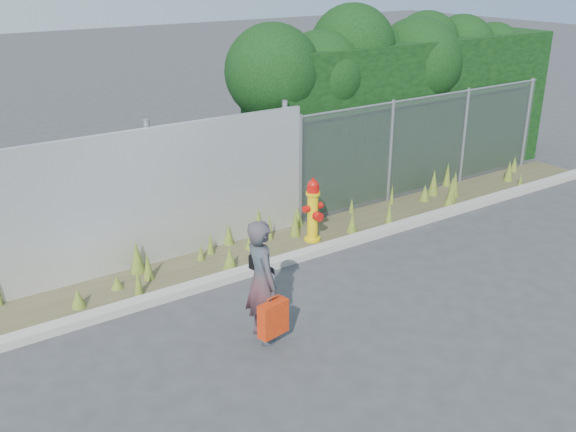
# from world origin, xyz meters

# --- Properties ---
(ground) EXTENTS (80.00, 80.00, 0.00)m
(ground) POSITION_xyz_m (0.00, 0.00, 0.00)
(ground) COLOR #343437
(ground) RESTS_ON ground
(curb) EXTENTS (16.00, 0.22, 0.12)m
(curb) POSITION_xyz_m (0.00, 1.80, 0.06)
(curb) COLOR gray
(curb) RESTS_ON ground
(weed_strip) EXTENTS (16.00, 1.30, 0.55)m
(weed_strip) POSITION_xyz_m (0.55, 2.50, 0.15)
(weed_strip) COLOR #443D27
(weed_strip) RESTS_ON ground
(corrugated_fence) EXTENTS (8.50, 0.21, 2.30)m
(corrugated_fence) POSITION_xyz_m (-3.25, 3.01, 1.10)
(corrugated_fence) COLOR silver
(corrugated_fence) RESTS_ON ground
(chainlink_fence) EXTENTS (6.50, 0.07, 2.05)m
(chainlink_fence) POSITION_xyz_m (4.25, 3.00, 1.03)
(chainlink_fence) COLOR gray
(chainlink_fence) RESTS_ON ground
(hedge) EXTENTS (7.97, 1.93, 3.76)m
(hedge) POSITION_xyz_m (4.19, 4.01, 2.04)
(hedge) COLOR black
(hedge) RESTS_ON ground
(fire_hydrant) EXTENTS (0.38, 0.34, 1.14)m
(fire_hydrant) POSITION_xyz_m (0.79, 2.26, 0.55)
(fire_hydrant) COLOR #DDB30B
(fire_hydrant) RESTS_ON ground
(woman) EXTENTS (0.46, 0.64, 1.63)m
(woman) POSITION_xyz_m (-1.53, 0.17, 0.81)
(woman) COLOR #0E565D
(woman) RESTS_ON ground
(red_tote_bag) EXTENTS (0.40, 0.15, 0.53)m
(red_tote_bag) POSITION_xyz_m (-1.54, -0.11, 0.42)
(red_tote_bag) COLOR #B51A0A
(black_shoulder_bag) EXTENTS (0.24, 0.10, 0.18)m
(black_shoulder_bag) POSITION_xyz_m (-1.50, 0.30, 1.05)
(black_shoulder_bag) COLOR black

